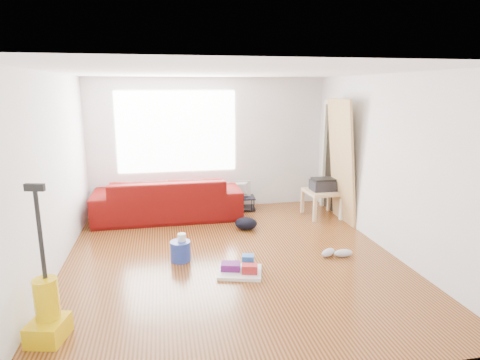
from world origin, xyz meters
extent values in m
cube|color=#4E270B|center=(0.00, 0.00, 0.00)|extent=(4.50, 5.00, 0.01)
cube|color=white|center=(0.00, 0.00, 2.50)|extent=(4.50, 5.00, 0.01)
cube|color=white|center=(0.00, 2.50, 1.25)|extent=(4.50, 0.01, 2.50)
cube|color=white|center=(0.00, -2.50, 1.25)|extent=(4.50, 0.01, 2.50)
cube|color=white|center=(-2.25, 0.00, 1.25)|extent=(0.01, 5.00, 2.50)
cube|color=white|center=(2.25, 0.00, 1.25)|extent=(0.01, 5.00, 2.50)
cube|color=white|center=(-0.60, 2.48, 1.50)|extent=(2.20, 0.01, 1.50)
cube|color=white|center=(2.21, 1.25, 1.00)|extent=(0.06, 0.08, 2.00)
cube|color=white|center=(2.21, 2.15, 1.00)|extent=(0.06, 0.08, 2.00)
cube|color=white|center=(2.21, 1.70, 2.04)|extent=(0.06, 0.98, 0.08)
cube|color=black|center=(2.24, 1.70, 1.00)|extent=(0.01, 0.86, 1.98)
imported|color=#560A04|center=(-0.82, 1.95, 0.00)|extent=(2.59, 1.01, 0.76)
cube|color=black|center=(0.51, 2.22, 0.03)|extent=(0.69, 0.44, 0.02)
cube|color=black|center=(0.51, 2.22, 0.24)|extent=(0.69, 0.44, 0.02)
cylinder|color=black|center=(0.19, 2.09, 0.12)|extent=(0.02, 0.02, 0.25)
cylinder|color=black|center=(0.22, 2.41, 0.12)|extent=(0.02, 0.02, 0.25)
cylinder|color=black|center=(0.79, 2.03, 0.12)|extent=(0.02, 0.02, 0.25)
cylinder|color=black|center=(0.82, 2.35, 0.12)|extent=(0.02, 0.02, 0.25)
imported|color=black|center=(0.51, 2.22, 0.40)|extent=(0.54, 0.07, 0.31)
cube|color=tan|center=(1.95, 1.52, 0.46)|extent=(0.63, 0.63, 0.05)
cube|color=tan|center=(1.69, 1.23, 0.22)|extent=(0.05, 0.05, 0.43)
cube|color=tan|center=(1.66, 1.77, 0.22)|extent=(0.05, 0.05, 0.43)
cube|color=tan|center=(2.24, 1.26, 0.22)|extent=(0.05, 0.05, 0.43)
cube|color=tan|center=(2.21, 1.80, 0.22)|extent=(0.05, 0.05, 0.43)
cube|color=black|center=(1.95, 1.52, 0.58)|extent=(0.43, 0.33, 0.18)
cube|color=black|center=(1.95, 1.52, 0.69)|extent=(0.39, 0.29, 0.04)
cylinder|color=#21399F|center=(-0.70, 0.04, 0.00)|extent=(0.30, 0.30, 0.28)
cylinder|color=white|center=(-0.68, 0.06, 0.19)|extent=(0.11, 0.11, 0.10)
cube|color=white|center=(0.02, -0.51, 0.02)|extent=(0.64, 0.56, 0.04)
cube|color=#A92023|center=(0.12, -0.59, 0.10)|extent=(0.22, 0.18, 0.11)
cube|color=#571463|center=(-0.09, -0.45, 0.09)|extent=(0.28, 0.23, 0.09)
cube|color=blue|center=(0.15, -0.40, 0.12)|extent=(0.18, 0.16, 0.15)
ellipsoid|color=black|center=(0.43, 1.09, 0.00)|extent=(0.42, 0.37, 0.20)
ellipsoid|color=#B9B8C7|center=(1.34, -0.21, 0.05)|extent=(0.29, 0.24, 0.11)
ellipsoid|color=#B9B8C7|center=(1.53, -0.27, 0.05)|extent=(0.27, 0.13, 0.11)
cube|color=#DCB106|center=(-2.00, -1.50, 0.10)|extent=(0.39, 0.42, 0.20)
cylinder|color=#DCB106|center=(-2.00, -1.44, 0.39)|extent=(0.22, 0.22, 0.39)
cylinder|color=black|center=(-2.00, -1.41, 1.00)|extent=(0.04, 0.04, 0.83)
cube|color=black|center=(-2.00, -1.41, 1.45)|extent=(0.18, 0.09, 0.07)
cube|color=tan|center=(2.13, 1.19, 0.00)|extent=(0.27, 0.86, 2.13)
camera|label=1|loc=(-0.88, -5.11, 2.30)|focal=30.00mm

